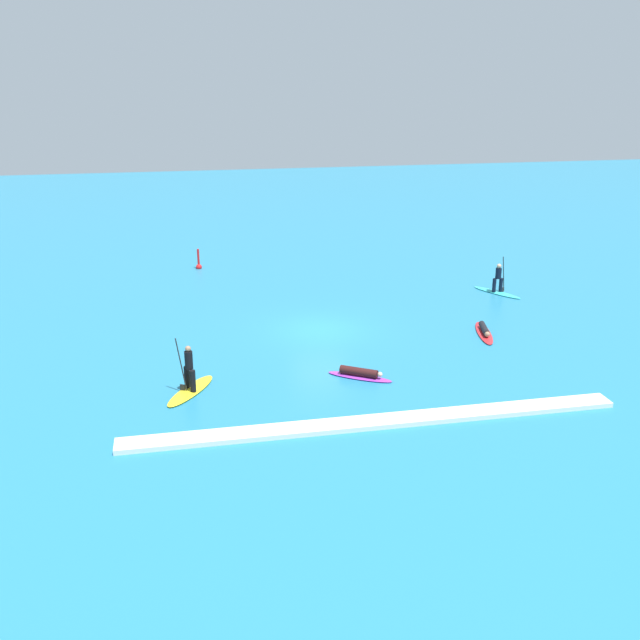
{
  "coord_description": "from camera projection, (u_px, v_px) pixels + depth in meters",
  "views": [
    {
      "loc": [
        -6.4,
        -31.54,
        11.62
      ],
      "look_at": [
        0.0,
        0.0,
        0.5
      ],
      "focal_mm": 40.49,
      "sensor_mm": 36.0,
      "label": 1
    }
  ],
  "objects": [
    {
      "name": "ground_plane",
      "position": [
        320.0,
        330.0,
        34.21
      ],
      "size": [
        120.0,
        120.0,
        0.0
      ],
      "primitive_type": "plane",
      "color": "teal",
      "rests_on": "ground"
    },
    {
      "name": "surfer_on_teal_board",
      "position": [
        498.0,
        286.0,
        39.75
      ],
      "size": [
        2.01,
        2.96,
        2.1
      ],
      "rotation": [
        0.0,
        0.0,
        5.22
      ],
      "color": "#33C6CC",
      "rests_on": "ground_plane"
    },
    {
      "name": "surfer_on_purple_board",
      "position": [
        360.0,
        374.0,
        28.83
      ],
      "size": [
        2.56,
        1.94,
        0.42
      ],
      "rotation": [
        0.0,
        0.0,
        5.71
      ],
      "color": "purple",
      "rests_on": "ground_plane"
    },
    {
      "name": "surfer_on_yellow_board",
      "position": [
        190.0,
        382.0,
        27.47
      ],
      "size": [
        2.3,
        3.02,
        2.19
      ],
      "rotation": [
        0.0,
        0.0,
        4.15
      ],
      "color": "yellow",
      "rests_on": "ground_plane"
    },
    {
      "name": "surfer_on_red_board",
      "position": [
        484.0,
        331.0,
        33.65
      ],
      "size": [
        1.35,
        3.18,
        0.39
      ],
      "rotation": [
        0.0,
        0.0,
        4.47
      ],
      "color": "red",
      "rests_on": "ground_plane"
    },
    {
      "name": "marker_buoy",
      "position": [
        199.0,
        265.0,
        44.8
      ],
      "size": [
        0.37,
        0.37,
        1.33
      ],
      "color": "red",
      "rests_on": "ground_plane"
    },
    {
      "name": "wave_crest",
      "position": [
        376.0,
        422.0,
        25.04
      ],
      "size": [
        17.66,
        0.9,
        0.18
      ],
      "primitive_type": "cube",
      "color": "white",
      "rests_on": "ground_plane"
    }
  ]
}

